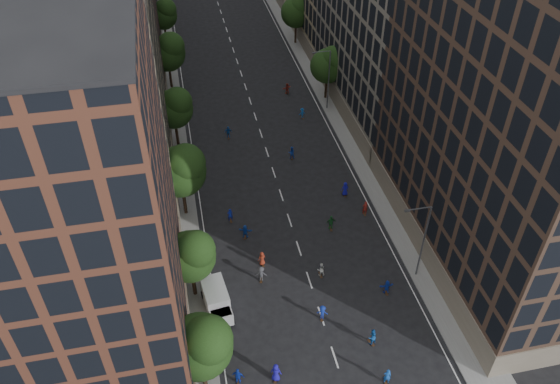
# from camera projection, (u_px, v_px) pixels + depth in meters

# --- Properties ---
(ground) EXTENTS (240.00, 240.00, 0.00)m
(ground) POSITION_uv_depth(u_px,v_px,m) (262.00, 135.00, 74.05)
(ground) COLOR black
(ground) RESTS_ON ground
(sidewalk_left) EXTENTS (4.00, 105.00, 0.15)m
(sidewalk_left) POSITION_uv_depth(u_px,v_px,m) (169.00, 116.00, 77.78)
(sidewalk_left) COLOR slate
(sidewalk_left) RESTS_ON ground
(sidewalk_right) EXTENTS (4.00, 105.00, 0.15)m
(sidewalk_right) POSITION_uv_depth(u_px,v_px,m) (331.00, 99.00, 81.58)
(sidewalk_right) COLOR slate
(sidewalk_right) RESTS_ON ground
(bldg_left_a) EXTENTS (14.00, 22.00, 30.00)m
(bldg_left_a) POSITION_uv_depth(u_px,v_px,m) (71.00, 208.00, 39.57)
(bldg_left_a) COLOR #532D1F
(bldg_left_a) RESTS_ON ground
(bldg_left_b) EXTENTS (14.00, 26.00, 34.00)m
(bldg_left_b) POSITION_uv_depth(u_px,v_px,m) (86.00, 45.00, 56.49)
(bldg_left_b) COLOR #91805F
(bldg_left_b) RESTS_ON ground
(bldg_right_a) EXTENTS (14.00, 30.00, 36.00)m
(bldg_right_a) POSITION_uv_depth(u_px,v_px,m) (527.00, 92.00, 46.71)
(bldg_right_a) COLOR #402D22
(bldg_right_a) RESTS_ON ground
(tree_left_0) EXTENTS (5.20, 5.20, 8.83)m
(tree_left_0) POSITION_uv_depth(u_px,v_px,m) (202.00, 345.00, 41.15)
(tree_left_0) COLOR black
(tree_left_0) RESTS_ON ground
(tree_left_1) EXTENTS (4.80, 4.80, 8.21)m
(tree_left_1) POSITION_uv_depth(u_px,v_px,m) (192.00, 255.00, 48.98)
(tree_left_1) COLOR black
(tree_left_1) RESTS_ON ground
(tree_left_2) EXTENTS (5.60, 5.60, 9.45)m
(tree_left_2) POSITION_uv_depth(u_px,v_px,m) (182.00, 169.00, 57.55)
(tree_left_2) COLOR black
(tree_left_2) RESTS_ON ground
(tree_left_3) EXTENTS (5.00, 5.00, 8.58)m
(tree_left_3) POSITION_uv_depth(u_px,v_px,m) (175.00, 107.00, 68.51)
(tree_left_3) COLOR black
(tree_left_3) RESTS_ON ground
(tree_left_4) EXTENTS (5.40, 5.40, 9.08)m
(tree_left_4) POSITION_uv_depth(u_px,v_px,m) (168.00, 51.00, 80.44)
(tree_left_4) COLOR black
(tree_left_4) RESTS_ON ground
(tree_left_5) EXTENTS (4.80, 4.80, 8.33)m
(tree_left_5) POSITION_uv_depth(u_px,v_px,m) (164.00, 14.00, 92.84)
(tree_left_5) COLOR black
(tree_left_5) RESTS_ON ground
(tree_right_a) EXTENTS (5.00, 5.00, 8.39)m
(tree_right_a) POSITION_uv_depth(u_px,v_px,m) (329.00, 64.00, 78.23)
(tree_right_a) COLOR black
(tree_right_a) RESTS_ON ground
(tree_right_b) EXTENTS (5.20, 5.20, 8.83)m
(tree_right_b) POSITION_uv_depth(u_px,v_px,m) (297.00, 11.00, 93.17)
(tree_right_b) COLOR black
(tree_right_b) RESTS_ON ground
(streetlamp_near) EXTENTS (2.64, 0.22, 9.06)m
(streetlamp_near) POSITION_uv_depth(u_px,v_px,m) (422.00, 238.00, 51.20)
(streetlamp_near) COLOR #595B60
(streetlamp_near) RESTS_ON ground
(streetlamp_far) EXTENTS (2.64, 0.22, 9.06)m
(streetlamp_far) POSITION_uv_depth(u_px,v_px,m) (327.00, 77.00, 76.20)
(streetlamp_far) COLOR #595B60
(streetlamp_far) RESTS_ON ground
(cargo_van) EXTENTS (2.75, 4.93, 2.51)m
(cargo_van) POSITION_uv_depth(u_px,v_px,m) (217.00, 300.00, 50.31)
(cargo_van) COLOR silver
(cargo_van) RESTS_ON ground
(skater_0) EXTENTS (1.10, 0.92, 1.91)m
(skater_0) POSITION_uv_depth(u_px,v_px,m) (276.00, 373.00, 44.91)
(skater_0) COLOR #1B14A5
(skater_0) RESTS_ON ground
(skater_1) EXTENTS (0.72, 0.57, 1.72)m
(skater_1) POSITION_uv_depth(u_px,v_px,m) (387.00, 376.00, 44.76)
(skater_1) COLOR blue
(skater_1) RESTS_ON ground
(skater_2) EXTENTS (1.03, 0.92, 1.75)m
(skater_2) POSITION_uv_depth(u_px,v_px,m) (372.00, 337.00, 47.72)
(skater_2) COLOR #144FA4
(skater_2) RESTS_ON ground
(skater_3) EXTENTS (1.16, 0.88, 1.58)m
(skater_3) POSITION_uv_depth(u_px,v_px,m) (322.00, 313.00, 49.88)
(skater_3) COLOR #132CA0
(skater_3) RESTS_ON ground
(skater_4) EXTENTS (1.15, 0.84, 1.81)m
(skater_4) POSITION_uv_depth(u_px,v_px,m) (238.00, 376.00, 44.71)
(skater_4) COLOR #1430A7
(skater_4) RESTS_ON ground
(skater_5) EXTENTS (1.42, 0.46, 1.53)m
(skater_5) POSITION_uv_depth(u_px,v_px,m) (387.00, 287.00, 52.27)
(skater_5) COLOR #142FA5
(skater_5) RESTS_ON ground
(skater_6) EXTENTS (0.90, 0.70, 1.63)m
(skater_6) POSITION_uv_depth(u_px,v_px,m) (262.00, 259.00, 55.09)
(skater_6) COLOR maroon
(skater_6) RESTS_ON ground
(skater_7) EXTENTS (0.64, 0.43, 1.74)m
(skater_7) POSITION_uv_depth(u_px,v_px,m) (365.00, 208.00, 61.06)
(skater_7) COLOR maroon
(skater_7) RESTS_ON ground
(skater_8) EXTENTS (0.77, 0.61, 1.58)m
(skater_8) POSITION_uv_depth(u_px,v_px,m) (321.00, 270.00, 53.97)
(skater_8) COLOR silver
(skater_8) RESTS_ON ground
(skater_9) EXTENTS (1.28, 0.94, 1.77)m
(skater_9) POSITION_uv_depth(u_px,v_px,m) (261.00, 274.00, 53.40)
(skater_9) COLOR #3F3F44
(skater_9) RESTS_ON ground
(skater_10) EXTENTS (1.06, 0.45, 1.80)m
(skater_10) POSITION_uv_depth(u_px,v_px,m) (331.00, 223.00, 59.12)
(skater_10) COLOR #1B5C27
(skater_10) RESTS_ON ground
(skater_11) EXTENTS (1.54, 0.97, 1.59)m
(skater_11) POSITION_uv_depth(u_px,v_px,m) (245.00, 232.00, 58.21)
(skater_11) COLOR #1541AB
(skater_11) RESTS_ON ground
(skater_12) EXTENTS (0.87, 0.58, 1.77)m
(skater_12) POSITION_uv_depth(u_px,v_px,m) (345.00, 189.00, 63.64)
(skater_12) COLOR #121190
(skater_12) RESTS_ON ground
(skater_13) EXTENTS (0.64, 0.46, 1.65)m
(skater_13) POSITION_uv_depth(u_px,v_px,m) (230.00, 215.00, 60.21)
(skater_13) COLOR #1324A1
(skater_13) RESTS_ON ground
(skater_14) EXTENTS (0.86, 0.70, 1.67)m
(skater_14) POSITION_uv_depth(u_px,v_px,m) (291.00, 153.00, 69.42)
(skater_14) COLOR #163EB8
(skater_14) RESTS_ON ground
(skater_15) EXTENTS (1.07, 0.75, 1.50)m
(skater_15) POSITION_uv_depth(u_px,v_px,m) (302.00, 113.00, 77.04)
(skater_15) COLOR #1451A9
(skater_15) RESTS_ON ground
(skater_16) EXTENTS (1.06, 0.54, 1.73)m
(skater_16) POSITION_uv_depth(u_px,v_px,m) (228.00, 133.00, 73.03)
(skater_16) COLOR blue
(skater_16) RESTS_ON ground
(skater_17) EXTENTS (1.56, 1.04, 1.61)m
(skater_17) POSITION_uv_depth(u_px,v_px,m) (287.00, 89.00, 82.49)
(skater_17) COLOR maroon
(skater_17) RESTS_ON ground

